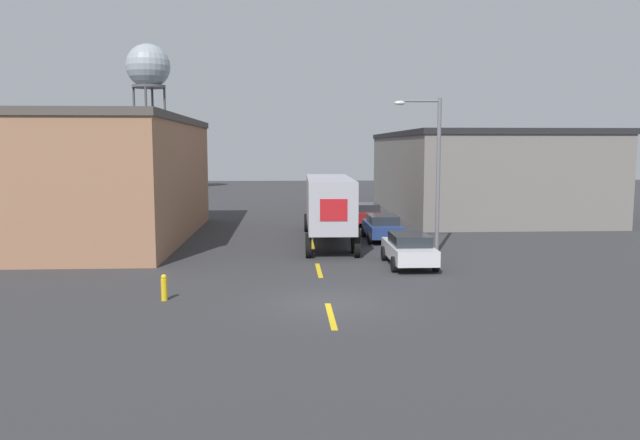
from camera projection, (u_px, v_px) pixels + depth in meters
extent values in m
plane|color=#333335|center=(328.00, 303.00, 21.64)|extent=(160.00, 160.00, 0.00)
cube|color=gold|center=(331.00, 316.00, 20.04)|extent=(0.20, 3.21, 0.01)
cube|color=gold|center=(319.00, 270.00, 27.45)|extent=(0.20, 3.21, 0.01)
cube|color=gold|center=(312.00, 244.00, 34.86)|extent=(0.20, 3.21, 0.01)
cube|color=#9E7051|center=(102.00, 182.00, 36.73)|extent=(10.01, 19.05, 6.77)
cube|color=#4C4742|center=(100.00, 120.00, 36.31)|extent=(10.21, 19.25, 0.40)
cube|color=slate|center=(477.00, 175.00, 50.95)|extent=(13.74, 22.69, 6.21)
cube|color=#232326|center=(478.00, 135.00, 50.57)|extent=(13.94, 22.89, 0.40)
cube|color=#B21919|center=(324.00, 200.00, 40.62)|extent=(2.32, 3.13, 2.93)
cube|color=#A8A8B2|center=(329.00, 202.00, 34.15)|extent=(2.57, 9.30, 2.62)
cube|color=red|center=(334.00, 210.00, 29.54)|extent=(1.30, 0.06, 1.05)
cylinder|color=black|center=(342.00, 221.00, 41.21)|extent=(0.30, 1.03, 1.02)
cylinder|color=black|center=(306.00, 222.00, 41.14)|extent=(0.30, 1.03, 1.02)
cylinder|color=black|center=(343.00, 224.00, 39.99)|extent=(0.30, 1.03, 1.02)
cylinder|color=black|center=(306.00, 224.00, 39.91)|extent=(0.30, 1.03, 1.02)
cylinder|color=black|center=(354.00, 243.00, 32.00)|extent=(0.30, 1.03, 1.02)
cylinder|color=black|center=(308.00, 243.00, 31.93)|extent=(0.30, 1.03, 1.02)
cylinder|color=black|center=(357.00, 247.00, 30.61)|extent=(0.30, 1.03, 1.02)
cylinder|color=black|center=(309.00, 247.00, 30.54)|extent=(0.30, 1.03, 1.02)
cube|color=navy|center=(382.00, 229.00, 36.28)|extent=(1.82, 4.56, 0.66)
cube|color=#23282D|center=(383.00, 219.00, 36.08)|extent=(1.60, 2.37, 0.48)
cylinder|color=black|center=(394.00, 231.00, 37.77)|extent=(0.22, 0.69, 0.69)
cylinder|color=black|center=(364.00, 231.00, 37.68)|extent=(0.22, 0.69, 0.69)
cylinder|color=black|center=(402.00, 238.00, 34.97)|extent=(0.22, 0.69, 0.69)
cylinder|color=black|center=(370.00, 238.00, 34.87)|extent=(0.22, 0.69, 0.69)
cube|color=maroon|center=(366.00, 215.00, 43.66)|extent=(1.82, 4.56, 0.66)
cube|color=#23282D|center=(366.00, 207.00, 43.46)|extent=(1.60, 2.37, 0.48)
cylinder|color=black|center=(376.00, 217.00, 45.15)|extent=(0.22, 0.69, 0.69)
cylinder|color=black|center=(351.00, 217.00, 45.05)|extent=(0.22, 0.69, 0.69)
cylinder|color=black|center=(382.00, 222.00, 42.35)|extent=(0.22, 0.69, 0.69)
cylinder|color=black|center=(355.00, 222.00, 42.25)|extent=(0.22, 0.69, 0.69)
cube|color=silver|center=(409.00, 251.00, 28.44)|extent=(1.82, 4.56, 0.66)
cube|color=#23282D|center=(409.00, 239.00, 28.24)|extent=(1.60, 2.37, 0.48)
cylinder|color=black|center=(422.00, 253.00, 29.93)|extent=(0.22, 0.69, 0.69)
cylinder|color=black|center=(384.00, 253.00, 29.83)|extent=(0.22, 0.69, 0.69)
cylinder|color=black|center=(436.00, 264.00, 27.13)|extent=(0.22, 0.69, 0.69)
cylinder|color=black|center=(394.00, 264.00, 27.03)|extent=(0.22, 0.69, 0.69)
cylinder|color=#47474C|center=(166.00, 139.00, 75.35)|extent=(0.28, 0.28, 12.81)
cylinder|color=#47474C|center=(154.00, 139.00, 77.06)|extent=(0.28, 0.28, 12.81)
cylinder|color=#47474C|center=(135.00, 139.00, 75.16)|extent=(0.28, 0.28, 12.81)
cylinder|color=#47474C|center=(147.00, 139.00, 73.44)|extent=(0.28, 0.28, 12.81)
cylinder|color=#4C4C51|center=(149.00, 87.00, 74.53)|extent=(3.93, 3.93, 0.30)
sphere|color=#939EA8|center=(148.00, 66.00, 74.25)|extent=(5.21, 5.21, 5.21)
cylinder|color=slate|center=(438.00, 177.00, 31.58)|extent=(0.20, 0.20, 7.84)
cylinder|color=slate|center=(420.00, 101.00, 31.09)|extent=(2.02, 0.11, 0.11)
ellipsoid|color=silver|center=(400.00, 103.00, 31.05)|extent=(0.56, 0.32, 0.22)
cylinder|color=gold|center=(164.00, 290.00, 22.02)|extent=(0.22, 0.22, 0.78)
sphere|color=gold|center=(164.00, 277.00, 21.97)|extent=(0.20, 0.20, 0.20)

